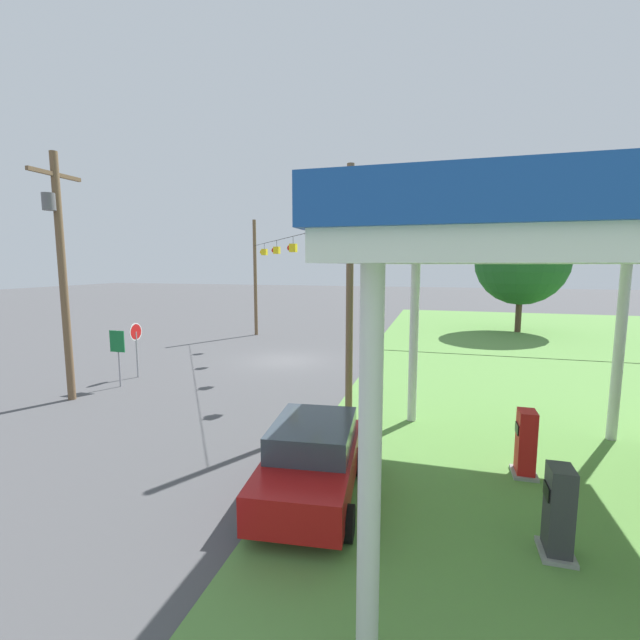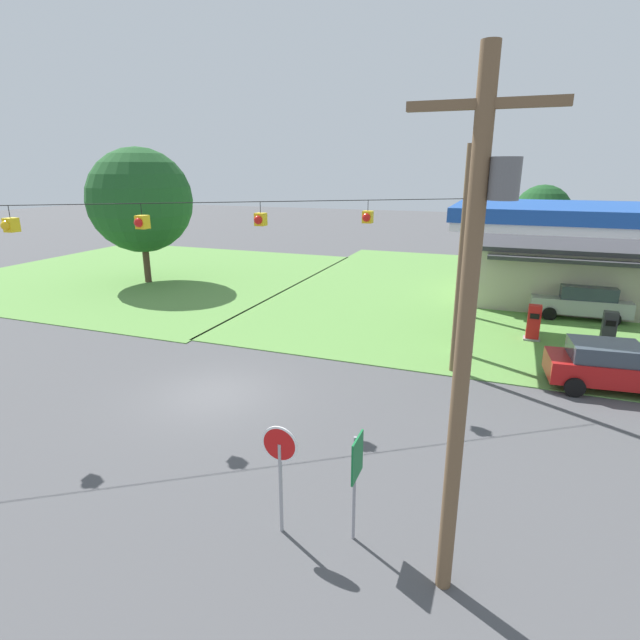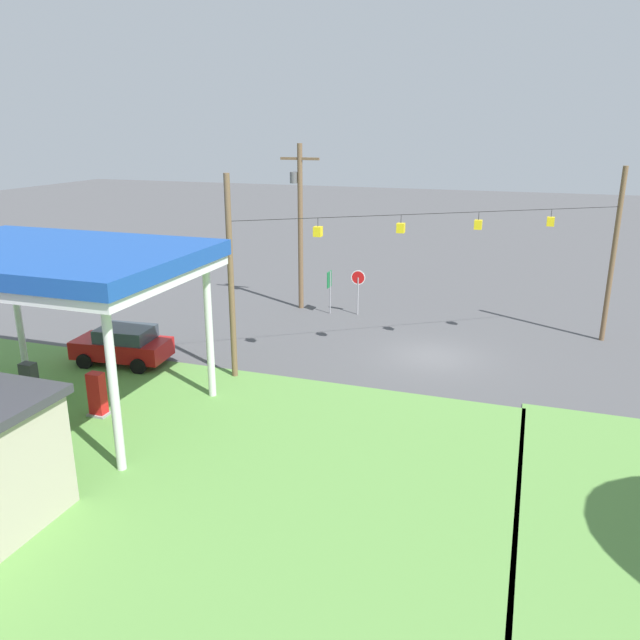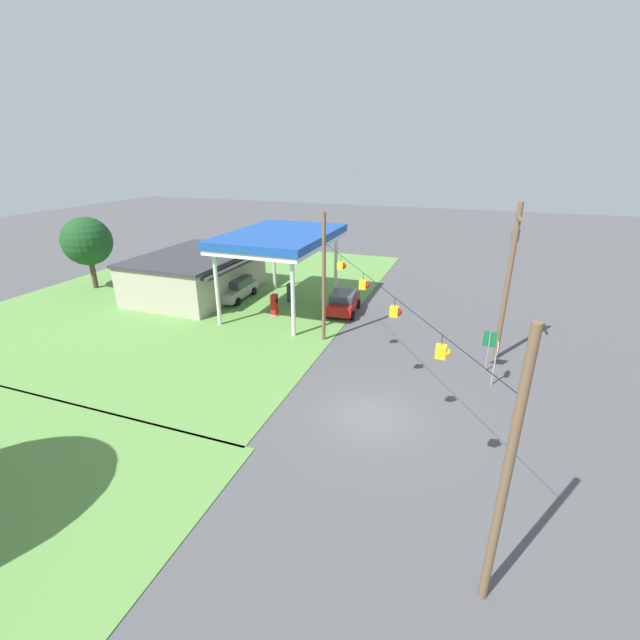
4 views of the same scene
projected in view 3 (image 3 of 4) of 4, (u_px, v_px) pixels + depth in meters
The scene contains 9 objects.
ground_plane at pixel (433, 357), 28.20m from camera, with size 160.00×160.00×0.00m, color #4C4C4F.
gas_station_canopy at pixel (46, 263), 21.25m from camera, with size 10.43×7.13×6.03m.
fuel_pump_near at pixel (97, 396), 22.18m from camera, with size 0.71×0.56×1.65m.
fuel_pump_far at pixel (30, 385), 23.11m from camera, with size 0.71×0.56×1.65m.
car_at_pumps_front at pixel (123, 345), 27.11m from camera, with size 4.26×2.42×1.68m.
stop_sign_roadside at pixel (358, 283), 34.04m from camera, with size 0.80×0.08×2.50m.
route_sign at pixel (330, 284), 34.25m from camera, with size 0.10×0.70×2.40m.
utility_pole_main at pixel (300, 219), 34.36m from camera, with size 2.20×0.44×9.12m.
signal_span_gantry at pixel (438, 258), 26.87m from camera, with size 15.10×10.24×8.28m.
Camera 3 is at (-3.74, 26.67, 9.93)m, focal length 35.00 mm.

